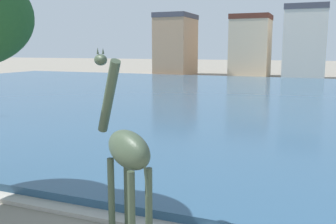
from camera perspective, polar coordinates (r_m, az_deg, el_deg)
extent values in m
cube|color=#2D5170|center=(33.30, 10.76, 2.04)|extent=(86.13, 48.24, 0.35)
cube|color=#ADA89E|center=(11.09, -15.07, -14.01)|extent=(86.13, 0.50, 0.12)
cylinder|color=#3D4C38|center=(8.74, -8.52, -13.43)|extent=(0.15, 0.15, 2.06)
cylinder|color=#3D4C38|center=(8.89, -6.14, -12.99)|extent=(0.15, 0.15, 2.06)
cylinder|color=#3D4C38|center=(7.88, -5.50, -16.05)|extent=(0.15, 0.15, 2.06)
cylinder|color=#3D4C38|center=(8.04, -2.90, -15.48)|extent=(0.15, 0.15, 2.06)
ellipsoid|color=#3D4C38|center=(7.93, -6.00, -5.63)|extent=(1.63, 1.44, 0.79)
cylinder|color=#3D4C38|center=(8.64, -8.93, 2.22)|extent=(1.00, 0.83, 1.76)
ellipsoid|color=#3D4C38|center=(8.99, -10.14, 7.76)|extent=(0.55, 0.50, 0.26)
cone|color=#3D4C38|center=(8.96, -10.58, 9.06)|extent=(0.06, 0.06, 0.15)
cone|color=#3D4C38|center=(9.01, -9.79, 9.09)|extent=(0.06, 0.06, 0.15)
cylinder|color=#3D4C38|center=(7.38, -3.42, -9.44)|extent=(0.20, 0.17, 0.84)
cube|color=tan|center=(65.38, 1.20, 9.79)|extent=(5.45, 7.84, 9.43)
cube|color=#42424C|center=(65.60, 1.22, 14.26)|extent=(5.56, 8.00, 0.80)
cube|color=#C6B293|center=(63.22, 12.33, 9.38)|extent=(6.02, 5.96, 8.98)
cube|color=#51281E|center=(63.41, 12.49, 13.80)|extent=(6.14, 6.08, 0.80)
cube|color=beige|center=(60.00, 19.99, 9.45)|extent=(5.81, 7.10, 9.85)
cube|color=#42424C|center=(60.28, 20.28, 14.51)|extent=(5.92, 7.24, 0.80)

